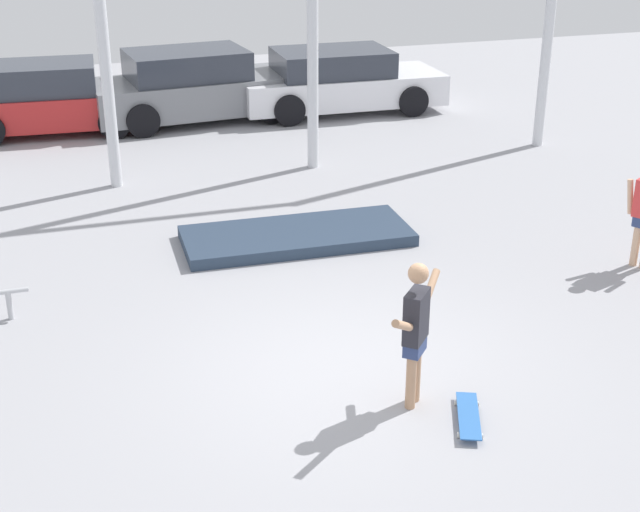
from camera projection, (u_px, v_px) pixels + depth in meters
ground_plane at (349, 372)px, 9.77m from camera, size 36.00×36.00×0.00m
skateboarder at (416, 327)px, 8.84m from camera, size 0.93×1.04×1.58m
skateboard at (469, 416)px, 8.87m from camera, size 0.52×0.86×0.08m
manual_pad at (297, 236)px, 13.17m from camera, size 3.38×1.46×0.17m
parked_car_red at (49, 99)px, 18.44m from camera, size 4.03×2.07×1.44m
parked_car_grey at (194, 87)px, 19.28m from camera, size 4.67×2.33×1.53m
parked_car_white at (338, 81)px, 20.03m from camera, size 4.61×2.10×1.39m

